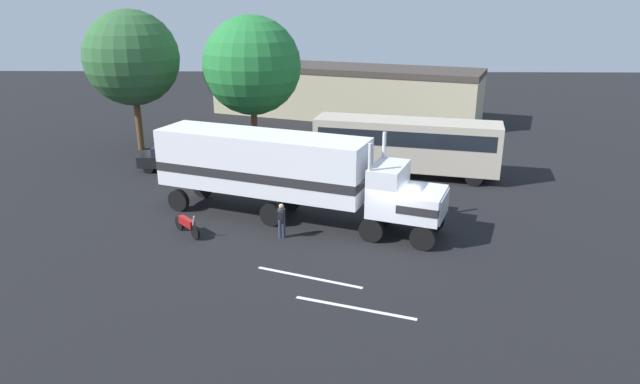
# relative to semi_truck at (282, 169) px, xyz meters

# --- Properties ---
(ground_plane) EXTENTS (120.00, 120.00, 0.00)m
(ground_plane) POSITION_rel_semi_truck_xyz_m (5.08, -2.67, -2.52)
(ground_plane) COLOR black
(lane_stripe_near) EXTENTS (4.16, 1.75, 0.01)m
(lane_stripe_near) POSITION_rel_semi_truck_xyz_m (1.49, -6.17, -2.52)
(lane_stripe_near) COLOR silver
(lane_stripe_near) RESTS_ON ground_plane
(lane_stripe_mid) EXTENTS (4.22, 1.56, 0.01)m
(lane_stripe_mid) POSITION_rel_semi_truck_xyz_m (3.19, -8.38, -2.52)
(lane_stripe_mid) COLOR silver
(lane_stripe_mid) RESTS_ON ground_plane
(semi_truck) EXTENTS (14.10, 7.42, 4.50)m
(semi_truck) POSITION_rel_semi_truck_xyz_m (0.00, 0.00, 0.00)
(semi_truck) COLOR white
(semi_truck) RESTS_ON ground_plane
(person_bystander) EXTENTS (0.34, 0.46, 1.63)m
(person_bystander) POSITION_rel_semi_truck_xyz_m (0.13, -2.42, -1.63)
(person_bystander) COLOR #2D3347
(person_bystander) RESTS_ON ground_plane
(parked_bus) EXTENTS (11.29, 5.05, 3.40)m
(parked_bus) POSITION_rel_semi_truck_xyz_m (6.87, 7.15, -0.46)
(parked_bus) COLOR #BFB29E
(parked_bus) RESTS_ON ground_plane
(parked_car) EXTENTS (4.52, 2.11, 1.57)m
(parked_car) POSITION_rel_semi_truck_xyz_m (-7.44, 7.80, -1.72)
(parked_car) COLOR black
(parked_car) RESTS_ON ground_plane
(motorcycle) EXTENTS (1.51, 1.61, 1.12)m
(motorcycle) POSITION_rel_semi_truck_xyz_m (-4.24, -2.14, -2.04)
(motorcycle) COLOR black
(motorcycle) RESTS_ON ground_plane
(tree_left) EXTENTS (6.41, 6.41, 9.63)m
(tree_left) POSITION_rel_semi_truck_xyz_m (-11.26, 12.79, 3.89)
(tree_left) COLOR brown
(tree_left) RESTS_ON ground_plane
(tree_center) EXTENTS (6.75, 6.75, 9.27)m
(tree_center) POSITION_rel_semi_truck_xyz_m (-3.13, 13.17, 3.36)
(tree_center) COLOR brown
(tree_center) RESTS_ON ground_plane
(building_backdrop) EXTENTS (24.59, 14.20, 4.56)m
(building_backdrop) POSITION_rel_semi_truck_xyz_m (3.52, 24.66, -0.04)
(building_backdrop) COLOR #B7AD8C
(building_backdrop) RESTS_ON ground_plane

